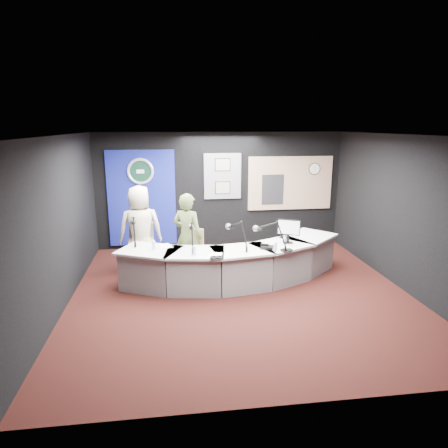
{
  "coord_description": "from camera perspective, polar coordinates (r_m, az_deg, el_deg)",
  "views": [
    {
      "loc": [
        -1.18,
        -6.61,
        2.97
      ],
      "look_at": [
        -0.2,
        0.8,
        1.1
      ],
      "focal_mm": 32.0,
      "sensor_mm": 36.0,
      "label": 1
    }
  ],
  "objects": [
    {
      "name": "boom_mic_d",
      "position": [
        7.31,
        6.66,
        -1.29
      ],
      "size": [
        0.58,
        0.54,
        0.6
      ],
      "primitive_type": null,
      "color": "black",
      "rests_on": "broadcast_desk"
    },
    {
      "name": "armchair_right",
      "position": [
        7.93,
        -5.16,
        -4.15
      ],
      "size": [
        0.77,
        0.77,
        1.01
      ],
      "primitive_type": null,
      "rotation": [
        0.0,
        0.0,
        -0.5
      ],
      "color": "#A3704A",
      "rests_on": "ground"
    },
    {
      "name": "person_man",
      "position": [
        8.32,
        -11.85,
        -0.69
      ],
      "size": [
        0.94,
        0.68,
        1.79
      ],
      "primitive_type": "imported",
      "rotation": [
        0.0,
        0.0,
        3.27
      ],
      "color": "beige",
      "rests_on": "ground"
    },
    {
      "name": "wall_right",
      "position": [
        7.98,
        24.26,
        1.44
      ],
      "size": [
        0.02,
        6.0,
        2.8
      ],
      "primitive_type": "cube",
      "color": "black",
      "rests_on": "ground"
    },
    {
      "name": "ground",
      "position": [
        7.35,
        2.4,
        -9.82
      ],
      "size": [
        6.0,
        6.0,
        0.0
      ],
      "primitive_type": "plane",
      "color": "black",
      "rests_on": "ground"
    },
    {
      "name": "booth_glow",
      "position": [
        10.11,
        9.45,
        5.78
      ],
      "size": [
        2.0,
        0.02,
        1.2
      ],
      "primitive_type": "cube",
      "color": "#FFD5A1",
      "rests_on": "booth_window_frame"
    },
    {
      "name": "boom_mic_b",
      "position": [
        7.27,
        -4.63,
        -1.33
      ],
      "size": [
        0.16,
        0.74,
        0.6
      ],
      "primitive_type": null,
      "color": "black",
      "rests_on": "broadcast_desk"
    },
    {
      "name": "booth_window_frame",
      "position": [
        10.12,
        9.43,
        5.78
      ],
      "size": [
        2.12,
        0.06,
        1.32
      ],
      "primitive_type": "cube",
      "color": "tan",
      "rests_on": "wall_back"
    },
    {
      "name": "wall_left",
      "position": [
        7.04,
        -22.31,
        0.08
      ],
      "size": [
        0.02,
        6.0,
        2.8
      ],
      "primitive_type": "cube",
      "color": "black",
      "rests_on": "ground"
    },
    {
      "name": "pinboard",
      "position": [
        9.74,
        -0.21,
        6.84
      ],
      "size": [
        0.9,
        0.04,
        1.1
      ],
      "primitive_type": "cube",
      "color": "slate",
      "rests_on": "wall_back"
    },
    {
      "name": "headphones_far",
      "position": [
        6.82,
        -1.07,
        -4.8
      ],
      "size": [
        0.23,
        0.23,
        0.04
      ],
      "primitive_type": "torus",
      "color": "black",
      "rests_on": "broadcast_desk"
    },
    {
      "name": "desk_phone",
      "position": [
        7.38,
        6.19,
        -3.34
      ],
      "size": [
        0.27,
        0.25,
        0.06
      ],
      "primitive_type": "cube",
      "rotation": [
        0.0,
        0.0,
        -0.41
      ],
      "color": "black",
      "rests_on": "broadcast_desk"
    },
    {
      "name": "boom_mic_c",
      "position": [
        7.32,
        1.92,
        -1.18
      ],
      "size": [
        0.37,
        0.69,
        0.6
      ],
      "primitive_type": null,
      "color": "black",
      "rests_on": "broadcast_desk"
    },
    {
      "name": "agency_seal",
      "position": [
        9.63,
        -11.86,
        7.36
      ],
      "size": [
        0.63,
        0.07,
        0.63
      ],
      "primitive_type": "torus",
      "rotation": [
        1.57,
        0.0,
        0.0
      ],
      "color": "silver",
      "rests_on": "backdrop_panel"
    },
    {
      "name": "computer_monitor",
      "position": [
        7.7,
        9.18,
        -0.44
      ],
      "size": [
        0.45,
        0.23,
        0.33
      ],
      "primitive_type": "cube",
      "rotation": [
        0.0,
        0.0,
        -0.44
      ],
      "color": "black",
      "rests_on": "broadcast_desk"
    },
    {
      "name": "wall_front",
      "position": [
        4.11,
        9.83,
        -8.62
      ],
      "size": [
        6.0,
        0.02,
        2.8
      ],
      "primitive_type": "cube",
      "color": "black",
      "rests_on": "ground"
    },
    {
      "name": "framed_photo_lower",
      "position": [
        9.75,
        -0.19,
        5.19
      ],
      "size": [
        0.34,
        0.02,
        0.27
      ],
      "primitive_type": "cube",
      "color": "gray",
      "rests_on": "pinboard"
    },
    {
      "name": "framed_photo_upper",
      "position": [
        9.68,
        -0.19,
        8.46
      ],
      "size": [
        0.34,
        0.02,
        0.27
      ],
      "primitive_type": "cube",
      "color": "gray",
      "rests_on": "pinboard"
    },
    {
      "name": "armchair_left",
      "position": [
        8.43,
        -11.72,
        -3.18
      ],
      "size": [
        0.62,
        0.62,
        1.04
      ],
      "primitive_type": null,
      "rotation": [
        0.0,
        0.0,
        0.07
      ],
      "color": "#A3704A",
      "rests_on": "ground"
    },
    {
      "name": "broadcast_desk",
      "position": [
        7.7,
        1.36,
        -5.65
      ],
      "size": [
        4.5,
        1.9,
        0.75
      ],
      "primitive_type": null,
      "color": "#B7B9BB",
      "rests_on": "ground"
    },
    {
      "name": "equipment_rack",
      "position": [
        9.99,
        6.97,
        4.9
      ],
      "size": [
        0.55,
        0.02,
        0.75
      ],
      "primitive_type": "cube",
      "color": "black",
      "rests_on": "booth_window_frame"
    },
    {
      "name": "ceiling",
      "position": [
        6.72,
        2.65,
        12.58
      ],
      "size": [
        6.0,
        6.0,
        0.02
      ],
      "primitive_type": "cube",
      "color": "silver",
      "rests_on": "ground"
    },
    {
      "name": "seal_center",
      "position": [
        9.64,
        -11.86,
        7.37
      ],
      "size": [
        0.48,
        0.01,
        0.48
      ],
      "primitive_type": "cylinder",
      "rotation": [
        1.57,
        0.0,
        0.0
      ],
      "color": "black",
      "rests_on": "backdrop_panel"
    },
    {
      "name": "draped_jacket",
      "position": [
        8.64,
        -11.66,
        -2.05
      ],
      "size": [
        0.51,
        0.13,
        0.7
      ],
      "primitive_type": "cube",
      "rotation": [
        0.0,
        0.0,
        0.07
      ],
      "color": "#665F56",
      "rests_on": "armchair_left"
    },
    {
      "name": "wall_clock",
      "position": [
        10.24,
        12.8,
        7.7
      ],
      "size": [
        0.28,
        0.01,
        0.28
      ],
      "primitive_type": "cylinder",
      "rotation": [
        1.57,
        0.0,
        0.0
      ],
      "color": "white",
      "rests_on": "booth_window_frame"
    },
    {
      "name": "person_woman",
      "position": [
        7.83,
        -5.22,
        -1.74
      ],
      "size": [
        0.74,
        0.67,
        1.7
      ],
      "primitive_type": "imported",
      "rotation": [
        0.0,
        0.0,
        2.6
      ],
      "color": "#4B5C30",
      "rests_on": "ground"
    },
    {
      "name": "water_bottles",
      "position": [
        7.28,
        -0.18,
        -2.97
      ],
      "size": [
        2.56,
        0.61,
        0.18
      ],
      "primitive_type": null,
      "color": "silver",
      "rests_on": "broadcast_desk"
    },
    {
      "name": "paper_stack",
      "position": [
        7.59,
        -8.38,
        -3.11
      ],
      "size": [
        0.3,
        0.35,
        0.0
      ],
      "primitive_type": "cube",
      "rotation": [
        0.0,
        0.0,
        0.34
      ],
      "color": "white",
      "rests_on": "broadcast_desk"
    },
    {
      "name": "notepad",
      "position": [
        6.97,
        -1.29,
        -4.51
      ],
      "size": [
        0.3,
        0.37,
        0.0
      ],
      "primitive_type": "cube",
      "rotation": [
        0.0,
        0.0,
        -0.24
      ],
      "color": "white",
      "rests_on": "broadcast_desk"
    },
    {
      "name": "wall_back",
      "position": [
        9.81,
        -0.52,
        4.83
      ],
      "size": [
        6.0,
        0.02,
        2.8
      ],
      "primitive_type": "cube",
      "color": "black",
      "rests_on": "ground"
    },
    {
      "name": "headphones_near",
      "position": [
        7.3,
        8.91,
        -3.68
      ],
      "size": [
        0.23,
        0.23,
        0.04
      ],
      "primitive_type": "torus",
      "color": "black",
      "rests_on": "broadcast_desk"
    },
    {
      "name": "backdrop_panel",
      "position": [
        9.76,
        -11.66,
        3.6
      ],
      "size": [
        1.6,
        0.05,
        2.3
      ],
      "primitive_type": "cube",
      "color": "navy",
      "rests_on": "wall_back"
    },
    {
      "name": "boom_mic_a",
      "position": [
        7.83,
        -12.75,
        -0.51
      ],
      "size": [
        0.19,
        0.74,
        0.6
      ],
      "primitive_type": null,
      "color": "black",
      "rests_on": "broadcast_desk"
    }
  ]
}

